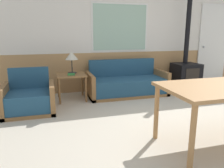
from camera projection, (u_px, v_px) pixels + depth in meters
The scene contains 9 objects.
ground_plane at pixel (196, 131), 3.12m from camera, with size 16.00×16.00×0.00m, color beige.
wall_back at pixel (131, 33), 5.26m from camera, with size 7.20×0.09×2.70m.
couch at pixel (127, 84), 4.93m from camera, with size 1.75×0.80×0.77m.
armchair at pixel (29, 99), 3.84m from camera, with size 0.86×0.75×0.75m.
side_table at pixel (71, 78), 4.51m from camera, with size 0.58×0.58×0.54m.
table_lamp at pixel (72, 56), 4.52m from camera, with size 0.26×0.26×0.45m.
book_stack at pixel (71, 74), 4.39m from camera, with size 0.15×0.14×0.03m.
wood_stove at pixel (186, 69), 5.37m from camera, with size 0.60×0.55×2.40m.
entry_door at pixel (212, 45), 5.91m from camera, with size 0.87×0.09×2.10m.
Camera 1 is at (-1.95, -2.44, 1.37)m, focal length 35.00 mm.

